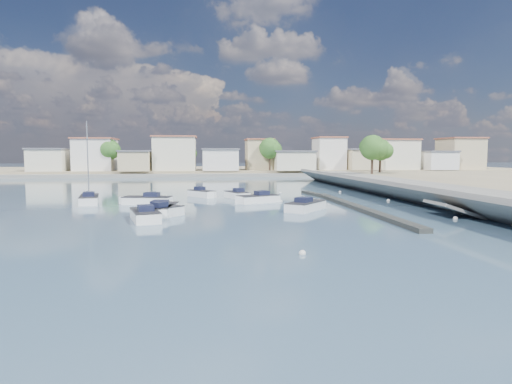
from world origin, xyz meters
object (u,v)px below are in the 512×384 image
at_px(motorboat_c, 145,201).
at_px(motorboat_h, 307,206).
at_px(motorboat_f, 236,195).
at_px(motorboat_g, 203,194).
at_px(motorboat_e, 162,209).
at_px(motorboat_d, 256,199).
at_px(motorboat_a, 145,215).
at_px(motorboat_b, 165,212).
at_px(sailboat, 89,199).

bearing_deg(motorboat_c, motorboat_h, -22.53).
bearing_deg(motorboat_f, motorboat_g, 153.82).
xyz_separation_m(motorboat_e, motorboat_h, (13.40, 1.02, 0.00)).
bearing_deg(motorboat_d, motorboat_a, -132.70).
height_order(motorboat_b, motorboat_h, same).
bearing_deg(motorboat_c, motorboat_f, 26.67).
xyz_separation_m(motorboat_d, motorboat_h, (4.08, -6.61, 0.00)).
bearing_deg(motorboat_e, sailboat, 132.63).
bearing_deg(motorboat_d, sailboat, 174.29).
bearing_deg(sailboat, motorboat_b, -50.79).
bearing_deg(sailboat, motorboat_h, -20.86).
relative_size(motorboat_a, motorboat_g, 1.35).
xyz_separation_m(motorboat_c, motorboat_g, (6.03, 7.00, 0.00)).
xyz_separation_m(motorboat_d, motorboat_f, (-1.85, 5.04, 0.00)).
xyz_separation_m(motorboat_b, motorboat_e, (-0.41, 1.71, 0.00)).
height_order(motorboat_g, sailboat, sailboat).
distance_m(motorboat_a, motorboat_g, 18.74).
xyz_separation_m(motorboat_b, motorboat_h, (12.99, 2.73, 0.00)).
xyz_separation_m(motorboat_a, motorboat_f, (8.49, 16.23, -0.00)).
distance_m(motorboat_b, sailboat, 14.38).
height_order(motorboat_c, sailboat, sailboat).
relative_size(motorboat_c, motorboat_h, 1.09).
xyz_separation_m(motorboat_b, motorboat_f, (7.06, 14.38, 0.00)).
height_order(motorboat_b, motorboat_g, same).
xyz_separation_m(motorboat_f, motorboat_h, (5.92, -11.65, 0.00)).
xyz_separation_m(motorboat_c, sailboat, (-6.13, 1.80, 0.04)).
relative_size(motorboat_b, motorboat_h, 0.71).
bearing_deg(motorboat_f, motorboat_e, -120.54).
distance_m(motorboat_c, motorboat_h, 17.27).
relative_size(motorboat_a, motorboat_f, 1.26).
relative_size(motorboat_b, motorboat_d, 0.73).
height_order(motorboat_d, sailboat, sailboat).
bearing_deg(motorboat_h, motorboat_a, -162.35).
distance_m(motorboat_a, motorboat_b, 2.34).
distance_m(motorboat_d, motorboat_f, 5.36).
bearing_deg(motorboat_g, motorboat_a, -103.87).
height_order(motorboat_d, motorboat_f, same).
distance_m(motorboat_c, motorboat_f, 11.22).
bearing_deg(motorboat_h, motorboat_c, 157.47).
relative_size(motorboat_f, sailboat, 0.48).
xyz_separation_m(motorboat_g, motorboat_h, (9.92, -13.61, -0.00)).
bearing_deg(motorboat_e, motorboat_g, 76.62).
xyz_separation_m(motorboat_h, sailboat, (-22.08, 8.41, 0.04)).
height_order(motorboat_f, motorboat_g, same).
distance_m(motorboat_f, sailboat, 16.48).
xyz_separation_m(motorboat_c, motorboat_d, (11.87, -0.00, -0.00)).
bearing_deg(motorboat_b, motorboat_h, 11.87).
bearing_deg(motorboat_f, motorboat_c, -153.33).
xyz_separation_m(motorboat_c, motorboat_h, (15.95, -6.61, -0.00)).
height_order(motorboat_b, motorboat_d, same).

